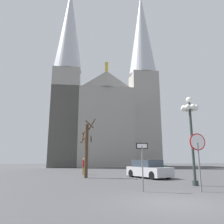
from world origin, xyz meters
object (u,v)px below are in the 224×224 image
(one_way_arrow_sign, at_px, (142,160))
(bare_tree, at_px, (87,148))
(parked_car_far_green, at_px, (149,166))
(cathedral, at_px, (105,103))
(stop_sign, at_px, (198,150))
(street_lamp, at_px, (190,120))
(pedestrian_walking, at_px, (84,165))
(parked_car_near_silver, at_px, (148,169))

(one_way_arrow_sign, bearing_deg, bare_tree, 106.30)
(one_way_arrow_sign, relative_size, parked_car_far_green, 0.54)
(bare_tree, bearing_deg, one_way_arrow_sign, -73.70)
(cathedral, bearing_deg, stop_sign, -89.16)
(stop_sign, bearing_deg, one_way_arrow_sign, 170.16)
(stop_sign, distance_m, street_lamp, 3.20)
(stop_sign, bearing_deg, cathedral, 90.84)
(bare_tree, relative_size, pedestrian_walking, 3.12)
(cathedral, relative_size, street_lamp, 6.99)
(bare_tree, bearing_deg, street_lamp, -45.87)
(one_way_arrow_sign, bearing_deg, stop_sign, -9.84)
(stop_sign, distance_m, pedestrian_walking, 13.62)
(one_way_arrow_sign, height_order, street_lamp, street_lamp)
(street_lamp, xyz_separation_m, bare_tree, (-6.26, 6.45, -1.53))
(cathedral, height_order, bare_tree, cathedral)
(stop_sign, relative_size, street_lamp, 0.52)
(street_lamp, xyz_separation_m, pedestrian_walking, (-6.32, 10.20, -3.05))
(pedestrian_walking, bearing_deg, parked_car_near_silver, -40.77)
(stop_sign, height_order, bare_tree, bare_tree)
(bare_tree, bearing_deg, parked_car_far_green, 41.10)
(cathedral, height_order, parked_car_far_green, cathedral)
(street_lamp, relative_size, parked_car_near_silver, 1.25)
(stop_sign, xyz_separation_m, bare_tree, (-5.24, 8.75, 0.45))
(cathedral, height_order, parked_car_near_silver, cathedral)
(one_way_arrow_sign, xyz_separation_m, street_lamp, (3.85, 1.80, 2.51))
(bare_tree, relative_size, parked_car_near_silver, 1.15)
(stop_sign, height_order, street_lamp, street_lamp)
(one_way_arrow_sign, bearing_deg, parked_car_near_silver, 69.15)
(one_way_arrow_sign, distance_m, parked_car_near_silver, 8.00)
(stop_sign, xyz_separation_m, parked_car_far_green, (2.65, 15.63, -1.38))
(cathedral, distance_m, parked_car_near_silver, 27.30)
(street_lamp, bearing_deg, stop_sign, -113.94)
(one_way_arrow_sign, bearing_deg, pedestrian_walking, 101.63)
(stop_sign, relative_size, parked_car_near_silver, 0.65)
(cathedral, bearing_deg, parked_car_near_silver, -88.87)
(parked_car_far_green, xyz_separation_m, pedestrian_walking, (-7.95, -3.14, 0.31))
(bare_tree, distance_m, parked_car_near_silver, 5.61)
(one_way_arrow_sign, xyz_separation_m, parked_car_far_green, (5.48, 15.14, -0.85))
(one_way_arrow_sign, height_order, parked_car_far_green, one_way_arrow_sign)
(bare_tree, height_order, parked_car_far_green, bare_tree)
(bare_tree, height_order, parked_car_near_silver, bare_tree)
(stop_sign, height_order, parked_car_far_green, stop_sign)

